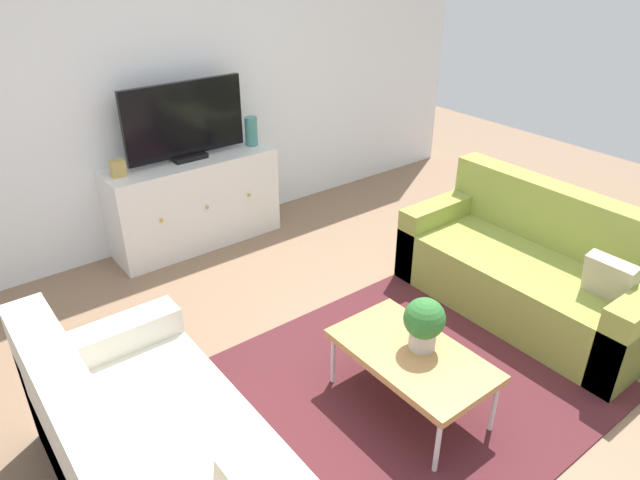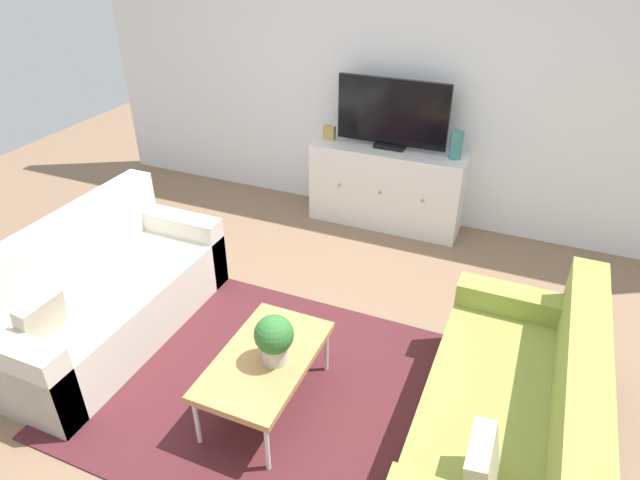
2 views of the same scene
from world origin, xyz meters
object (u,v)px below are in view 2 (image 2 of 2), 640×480
couch_right_side (517,424)px  tv_console (387,186)px  flat_screen_tv (392,114)px  glass_vase (456,145)px  mantel_clock (329,133)px  coffee_table (265,361)px  potted_plant (274,338)px  couch_left_side (98,298)px

couch_right_side → tv_console: bearing=121.8°
flat_screen_tv → glass_vase: bearing=-1.9°
mantel_clock → flat_screen_tv: bearing=1.9°
coffee_table → glass_vase: (0.56, 2.54, 0.53)m
potted_plant → tv_console: (-0.11, 2.55, -0.18)m
couch_right_side → flat_screen_tv: bearing=121.6°
coffee_table → tv_console: tv_console is taller
couch_right_side → couch_left_side: bearing=180.0°
glass_vase → mantel_clock: 1.20m
couch_left_side → flat_screen_tv: (1.40, 2.39, 0.80)m
mantel_clock → tv_console: bearing=-0.0°
coffee_table → glass_vase: size_ratio=3.65×
couch_left_side → glass_vase: 3.16m
glass_vase → mantel_clock: bearing=180.0°
flat_screen_tv → glass_vase: size_ratio=4.09×
coffee_table → flat_screen_tv: (-0.03, 2.56, 0.73)m
couch_left_side → tv_console: 2.76m
coffee_table → flat_screen_tv: flat_screen_tv is taller
couch_right_side → tv_console: 2.79m
flat_screen_tv → mantel_clock: size_ratio=7.86×
potted_plant → mantel_clock: bearing=105.5°
flat_screen_tv → tv_console: bearing=-90.0°
flat_screen_tv → glass_vase: flat_screen_tv is taller
coffee_table → tv_console: (-0.03, 2.54, 0.02)m
potted_plant → glass_vase: glass_vase is taller
potted_plant → mantel_clock: mantel_clock is taller
couch_left_side → mantel_clock: 2.57m
tv_console → glass_vase: (0.60, 0.00, 0.51)m
couch_right_side → tv_console: size_ratio=1.25×
couch_right_side → flat_screen_tv: flat_screen_tv is taller
tv_console → flat_screen_tv: 0.70m
potted_plant → flat_screen_tv: 2.62m
flat_screen_tv → glass_vase: (0.60, -0.02, -0.19)m
coffee_table → flat_screen_tv: bearing=90.8°
potted_plant → tv_console: size_ratio=0.22×
couch_right_side → glass_vase: bearing=110.2°
couch_left_side → flat_screen_tv: bearing=59.7°
couch_left_side → potted_plant: size_ratio=5.75×
coffee_table → mantel_clock: (-0.63, 2.54, 0.48)m
couch_right_side → coffee_table: 1.45m
couch_right_side → glass_vase: 2.60m
coffee_table → mantel_clock: bearing=104.0°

